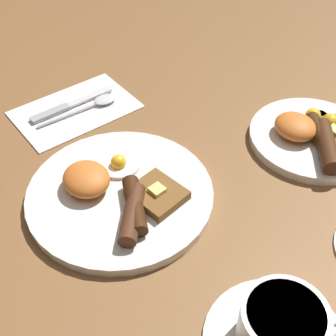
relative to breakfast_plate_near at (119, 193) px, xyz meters
name	(u,v)px	position (x,y,z in m)	size (l,w,h in m)	color
ground_plane	(121,198)	(0.00, 0.00, -0.01)	(3.00, 3.00, 0.00)	brown
breakfast_plate_near	(119,193)	(0.00, 0.00, 0.00)	(0.28, 0.28, 0.05)	silver
breakfast_plate_far	(314,135)	(0.06, 0.34, 0.00)	(0.21, 0.21, 0.05)	silver
teacup_near	(281,332)	(0.30, 0.04, 0.02)	(0.17, 0.17, 0.07)	silver
napkin	(75,109)	(-0.24, 0.04, -0.01)	(0.14, 0.21, 0.01)	white
knife	(68,106)	(-0.25, 0.03, -0.01)	(0.03, 0.16, 0.01)	silver
spoon	(96,103)	(-0.23, 0.07, 0.00)	(0.03, 0.16, 0.01)	silver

